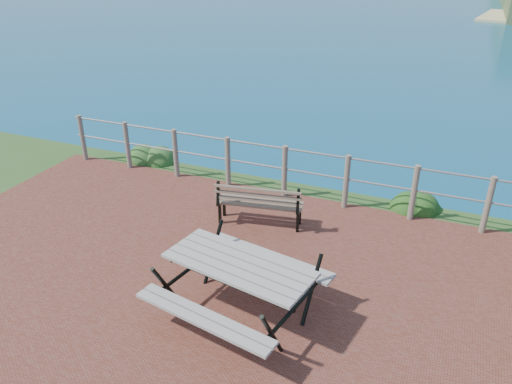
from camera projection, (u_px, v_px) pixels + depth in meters
ground at (200, 304)px, 6.62m from camera, size 10.00×7.00×0.12m
safety_railing at (285, 169)px, 9.13m from camera, size 9.40×0.10×1.00m
picnic_table at (239, 283)px, 6.20m from camera, size 1.96×1.59×0.78m
park_bench at (260, 196)px, 8.23m from camera, size 1.47×0.60×0.80m
shrub_lip_west at (154, 159)px, 10.98m from camera, size 0.80×0.80×0.55m
shrub_lip_east at (420, 211)px, 8.87m from camera, size 0.73×0.73×0.46m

